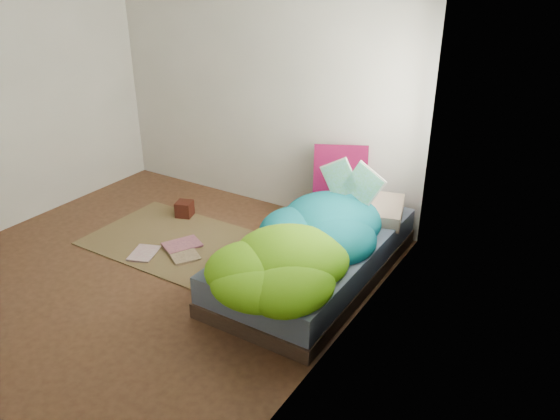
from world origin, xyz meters
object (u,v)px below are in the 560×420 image
object	(u,v)px
floor_book_a	(133,252)
pillow_magenta	(340,171)
wooden_box	(185,209)
bed	(315,258)
open_book	(352,170)
floor_book_b	(177,240)

from	to	relation	value
floor_book_a	pillow_magenta	bearing A→B (deg)	26.86
wooden_box	pillow_magenta	bearing A→B (deg)	23.15
bed	wooden_box	xyz separation A→B (m)	(-1.66, 0.28, -0.08)
open_book	floor_book_b	distance (m)	1.76
pillow_magenta	floor_book_b	bearing A→B (deg)	-163.39
pillow_magenta	open_book	bearing A→B (deg)	-81.88
bed	open_book	world-z (taller)	open_book
pillow_magenta	floor_book_b	size ratio (longest dim) A/B	1.53
wooden_box	floor_book_b	distance (m)	0.55
pillow_magenta	floor_book_b	xyz separation A→B (m)	(-1.13, -1.06, -0.56)
wooden_box	floor_book_b	bearing A→B (deg)	-56.61
wooden_box	open_book	bearing A→B (deg)	4.48
floor_book_b	open_book	bearing A→B (deg)	49.27
pillow_magenta	floor_book_a	size ratio (longest dim) A/B	1.72
bed	open_book	size ratio (longest dim) A/B	4.28
bed	pillow_magenta	distance (m)	1.01
bed	floor_book_a	size ratio (longest dim) A/B	6.90
floor_book_b	bed	bearing A→B (deg)	34.35
bed	floor_book_a	distance (m)	1.65
pillow_magenta	floor_book_a	xyz separation A→B (m)	(-1.31, -1.45, -0.57)
open_book	floor_book_b	xyz separation A→B (m)	(-1.46, -0.59, -0.80)
pillow_magenta	floor_book_a	distance (m)	2.04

